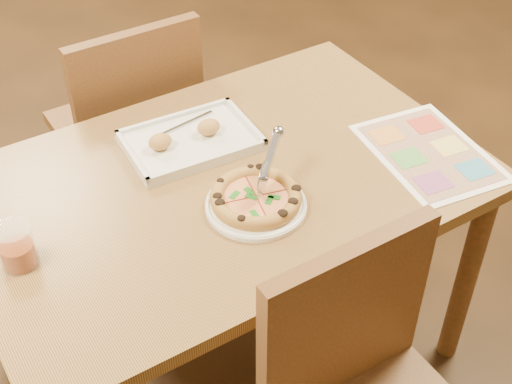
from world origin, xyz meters
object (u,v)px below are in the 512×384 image
chair_near (366,384)px  pizza (256,197)px  appetizer_tray (190,141)px  menu (429,152)px  pizza_cutter (268,164)px  glass_tumbler (17,249)px  chair_far (132,114)px  dining_table (225,202)px  plate (256,206)px

chair_near → pizza: bearing=88.4°
chair_near → appetizer_tray: chair_near is taller
appetizer_tray → menu: appetizer_tray is taller
pizza → pizza_cutter: bearing=26.8°
pizza → glass_tumbler: 0.56m
appetizer_tray → chair_far: bearing=89.0°
chair_near → pizza: chair_near is taller
pizza_cutter → dining_table: bearing=80.3°
pizza → menu: (0.50, -0.07, -0.02)m
plate → appetizer_tray: (-0.02, 0.31, 0.01)m
menu → chair_near: bearing=-142.1°
chair_far → chair_near: bearing=90.0°
chair_near → menu: bearing=37.9°
appetizer_tray → pizza_cutter: bearing=-75.2°
pizza → dining_table: bearing=95.7°
dining_table → glass_tumbler: 0.55m
pizza → menu: bearing=-7.9°
pizza → pizza_cutter: pizza_cutter is taller
chair_near → menu: (0.51, 0.40, 0.16)m
appetizer_tray → glass_tumbler: 0.56m
dining_table → appetizer_tray: size_ratio=3.62×
plate → chair_near: bearing=-91.1°
chair_far → pizza: bearing=91.0°
appetizer_tray → glass_tumbler: glass_tumbler is taller
plate → pizza_cutter: size_ratio=1.73×
pizza_cutter → appetizer_tray: (-0.07, 0.27, -0.08)m
chair_far → menu: 0.97m
glass_tumbler → menu: 1.06m
plate → glass_tumbler: (-0.54, 0.12, 0.04)m
plate → pizza: 0.02m
dining_table → appetizer_tray: (-0.01, 0.17, 0.10)m
pizza_cutter → menu: bearing=-52.7°
chair_near → glass_tumbler: chair_near is taller
plate → glass_tumbler: glass_tumbler is taller
pizza → plate: bearing=-119.8°
chair_far → appetizer_tray: chair_far is taller
appetizer_tray → glass_tumbler: bearing=-160.5°
dining_table → pizza_cutter: bearing=-59.0°
pizza → appetizer_tray: 0.30m
glass_tumbler → menu: size_ratio=0.27×
chair_far → pizza_cutter: (0.06, -0.71, 0.24)m
dining_table → appetizer_tray: appetizer_tray is taller
pizza_cutter → appetizer_tray: pizza_cutter is taller
plate → menu: size_ratio=0.64×
dining_table → plate: (0.01, -0.14, 0.09)m
chair_far → glass_tumbler: 0.84m
dining_table → chair_near: bearing=-90.0°
appetizer_tray → dining_table: bearing=-87.4°
chair_far → plate: chair_far is taller
pizza_cutter → plate: bearing=170.4°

